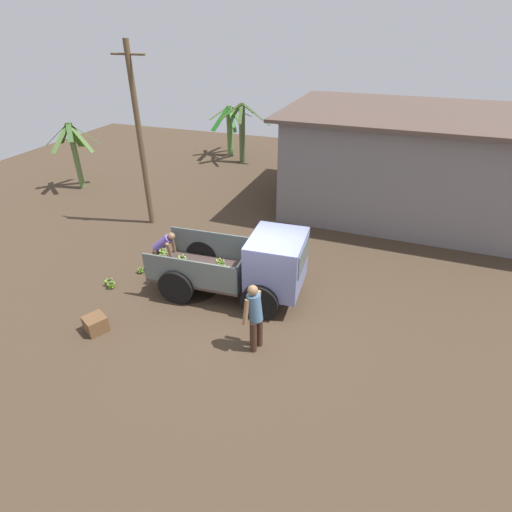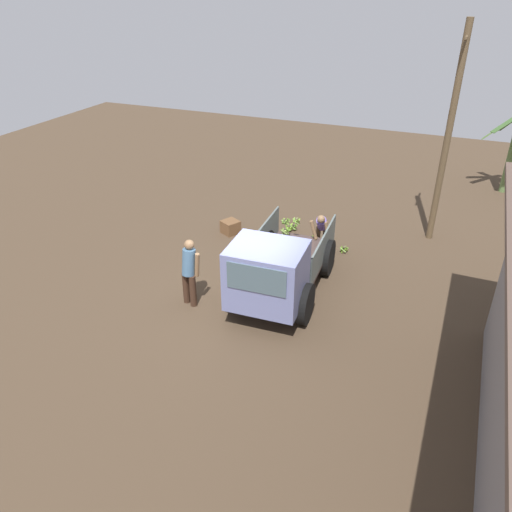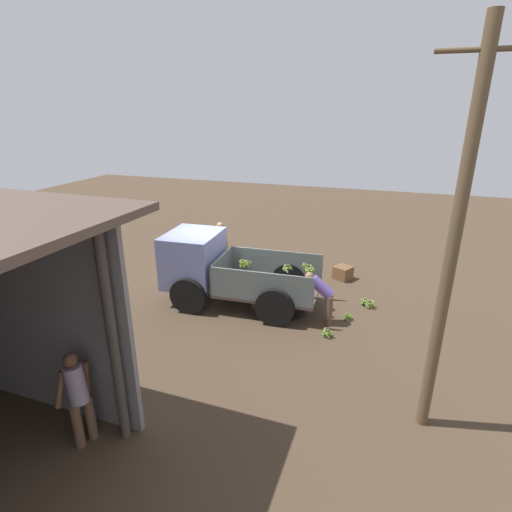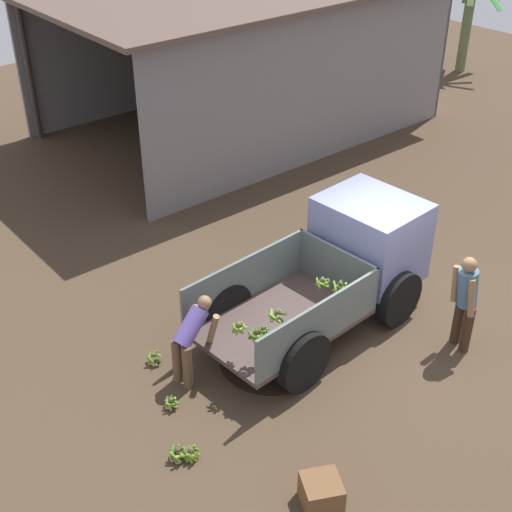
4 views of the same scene
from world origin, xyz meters
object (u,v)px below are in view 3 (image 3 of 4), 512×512
(banana_bunch_on_ground_0, at_px, (370,304))
(banana_bunch_on_ground_1, at_px, (365,301))
(banana_bunch_on_ground_2, at_px, (348,316))
(wooden_crate_0, at_px, (343,273))
(banana_bunch_on_ground_3, at_px, (327,332))
(person_worker_loading, at_px, (322,294))
(utility_pole, at_px, (453,248))
(person_bystander_near_shed, at_px, (78,395))
(person_foreground_visitor, at_px, (219,245))
(cargo_truck, at_px, (211,266))

(banana_bunch_on_ground_0, xyz_separation_m, banana_bunch_on_ground_1, (0.14, -0.11, -0.01))
(banana_bunch_on_ground_2, bearing_deg, wooden_crate_0, -80.16)
(banana_bunch_on_ground_3, distance_m, wooden_crate_0, 3.68)
(wooden_crate_0, bearing_deg, person_worker_loading, 86.34)
(person_worker_loading, xyz_separation_m, wooden_crate_0, (-0.19, -3.02, -0.59))
(utility_pole, relative_size, person_bystander_near_shed, 3.82)
(person_foreground_visitor, bearing_deg, person_bystander_near_shed, -67.45)
(banana_bunch_on_ground_1, bearing_deg, banana_bunch_on_ground_2, 70.20)
(person_worker_loading, height_order, banana_bunch_on_ground_2, person_worker_loading)
(banana_bunch_on_ground_1, bearing_deg, banana_bunch_on_ground_3, 70.01)
(utility_pole, relative_size, wooden_crate_0, 12.82)
(wooden_crate_0, bearing_deg, cargo_truck, 39.10)
(banana_bunch_on_ground_1, bearing_deg, person_worker_loading, 52.87)
(banana_bunch_on_ground_3, bearing_deg, cargo_truck, -15.37)
(person_foreground_visitor, xyz_separation_m, banana_bunch_on_ground_3, (-4.05, 2.91, -0.84))
(banana_bunch_on_ground_1, height_order, wooden_crate_0, wooden_crate_0)
(banana_bunch_on_ground_1, height_order, banana_bunch_on_ground_3, banana_bunch_on_ground_3)
(person_worker_loading, relative_size, person_bystander_near_shed, 0.83)
(person_foreground_visitor, relative_size, banana_bunch_on_ground_1, 7.30)
(person_foreground_visitor, height_order, person_bystander_near_shed, person_foreground_visitor)
(cargo_truck, relative_size, wooden_crate_0, 8.76)
(utility_pole, bearing_deg, wooden_crate_0, -70.42)
(utility_pole, relative_size, banana_bunch_on_ground_2, 26.07)
(person_bystander_near_shed, relative_size, wooden_crate_0, 3.36)
(cargo_truck, xyz_separation_m, person_worker_loading, (-3.17, 0.29, -0.24))
(cargo_truck, bearing_deg, banana_bunch_on_ground_1, -168.67)
(utility_pole, distance_m, person_bystander_near_shed, 6.17)
(banana_bunch_on_ground_2, bearing_deg, banana_bunch_on_ground_0, -119.59)
(person_foreground_visitor, bearing_deg, wooden_crate_0, 27.50)
(banana_bunch_on_ground_1, bearing_deg, utility_pole, 106.88)
(person_worker_loading, distance_m, banana_bunch_on_ground_1, 1.81)
(utility_pole, relative_size, person_worker_loading, 4.62)
(person_worker_loading, bearing_deg, banana_bunch_on_ground_2, -161.54)
(person_worker_loading, height_order, banana_bunch_on_ground_3, person_worker_loading)
(cargo_truck, height_order, banana_bunch_on_ground_0, cargo_truck)
(banana_bunch_on_ground_1, bearing_deg, wooden_crate_0, -64.01)
(utility_pole, height_order, wooden_crate_0, utility_pole)
(wooden_crate_0, bearing_deg, person_bystander_near_shed, 68.70)
(person_foreground_visitor, relative_size, person_bystander_near_shed, 1.06)
(banana_bunch_on_ground_3, bearing_deg, wooden_crate_0, -88.52)
(person_worker_loading, relative_size, wooden_crate_0, 2.77)
(cargo_truck, relative_size, banana_bunch_on_ground_0, 15.60)
(person_worker_loading, bearing_deg, cargo_truck, -14.74)
(utility_pole, distance_m, wooden_crate_0, 6.97)
(utility_pole, height_order, banana_bunch_on_ground_1, utility_pole)
(person_worker_loading, xyz_separation_m, person_bystander_near_shed, (2.98, 5.12, 0.12))
(banana_bunch_on_ground_3, relative_size, wooden_crate_0, 0.53)
(cargo_truck, distance_m, banana_bunch_on_ground_1, 4.41)
(cargo_truck, relative_size, person_bystander_near_shed, 2.61)
(person_foreground_visitor, bearing_deg, person_worker_loading, -14.41)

